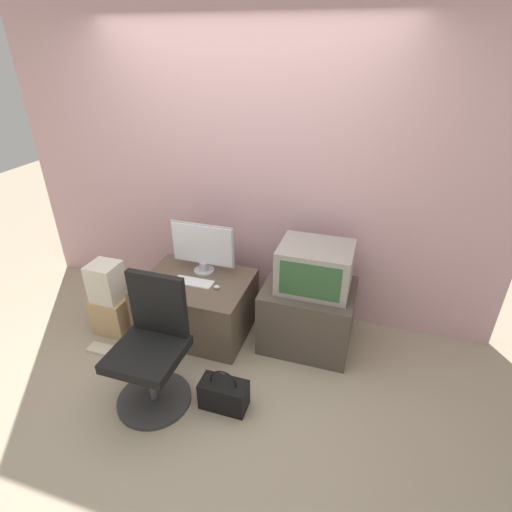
# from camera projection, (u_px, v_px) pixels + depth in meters

# --- Properties ---
(ground_plane) EXTENTS (12.00, 12.00, 0.00)m
(ground_plane) POSITION_uv_depth(u_px,v_px,m) (189.00, 397.00, 2.94)
(ground_plane) COLOR tan
(wall_back) EXTENTS (4.40, 0.05, 2.60)m
(wall_back) POSITION_uv_depth(u_px,v_px,m) (246.00, 174.00, 3.42)
(wall_back) COLOR #CC9EA3
(wall_back) RESTS_ON ground_plane
(desk) EXTENTS (0.91, 0.71, 0.51)m
(desk) POSITION_uv_depth(u_px,v_px,m) (197.00, 305.00, 3.52)
(desk) COLOR brown
(desk) RESTS_ON ground_plane
(side_stand) EXTENTS (0.73, 0.58, 0.56)m
(side_stand) POSITION_uv_depth(u_px,v_px,m) (307.00, 315.00, 3.35)
(side_stand) COLOR #4C4238
(side_stand) RESTS_ON ground_plane
(main_monitor) EXTENTS (0.57, 0.18, 0.46)m
(main_monitor) POSITION_uv_depth(u_px,v_px,m) (203.00, 248.00, 3.42)
(main_monitor) COLOR #B2B2B7
(main_monitor) RESTS_ON desk
(keyboard) EXTENTS (0.34, 0.13, 0.01)m
(keyboard) POSITION_uv_depth(u_px,v_px,m) (193.00, 282.00, 3.36)
(keyboard) COLOR white
(keyboard) RESTS_ON desk
(mouse) EXTENTS (0.05, 0.04, 0.03)m
(mouse) POSITION_uv_depth(u_px,v_px,m) (217.00, 287.00, 3.28)
(mouse) COLOR silver
(mouse) RESTS_ON desk
(crt_tv) EXTENTS (0.56, 0.45, 0.37)m
(crt_tv) POSITION_uv_depth(u_px,v_px,m) (315.00, 267.00, 3.13)
(crt_tv) COLOR gray
(crt_tv) RESTS_ON side_stand
(office_chair) EXTENTS (0.53, 0.53, 0.96)m
(office_chair) POSITION_uv_depth(u_px,v_px,m) (152.00, 352.00, 2.76)
(office_chair) COLOR #333333
(office_chair) RESTS_ON ground_plane
(cardboard_box_lower) EXTENTS (0.30, 0.25, 0.34)m
(cardboard_box_lower) POSITION_uv_depth(u_px,v_px,m) (113.00, 314.00, 3.54)
(cardboard_box_lower) COLOR tan
(cardboard_box_lower) RESTS_ON ground_plane
(cardboard_box_upper) EXTENTS (0.24, 0.23, 0.34)m
(cardboard_box_upper) POSITION_uv_depth(u_px,v_px,m) (106.00, 282.00, 3.38)
(cardboard_box_upper) COLOR beige
(cardboard_box_upper) RESTS_ON cardboard_box_lower
(handbag) EXTENTS (0.34, 0.17, 0.33)m
(handbag) POSITION_uv_depth(u_px,v_px,m) (224.00, 394.00, 2.82)
(handbag) COLOR black
(handbag) RESTS_ON ground_plane
(book) EXTENTS (0.21, 0.12, 0.02)m
(book) POSITION_uv_depth(u_px,v_px,m) (101.00, 349.00, 3.37)
(book) COLOR beige
(book) RESTS_ON ground_plane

